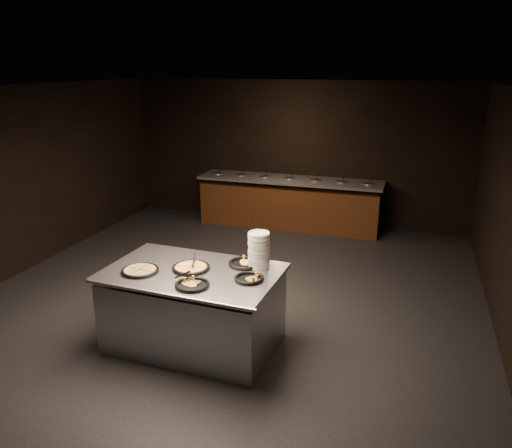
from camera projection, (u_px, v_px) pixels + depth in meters
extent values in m
cube|color=black|center=(226.00, 301.00, 7.04)|extent=(7.00, 8.00, 0.01)
cube|color=black|center=(222.00, 88.00, 6.15)|extent=(7.00, 8.00, 0.01)
cube|color=black|center=(295.00, 153.00, 10.23)|extent=(7.00, 0.01, 2.90)
cube|color=black|center=(11.00, 183.00, 7.63)|extent=(0.01, 8.00, 2.90)
cube|color=#553014|center=(289.00, 206.00, 10.15)|extent=(3.60, 0.75, 0.85)
cube|color=slate|center=(290.00, 180.00, 9.98)|extent=(3.70, 0.83, 0.05)
cube|color=#34140B|center=(289.00, 224.00, 10.27)|extent=(3.60, 0.69, 0.08)
cylinder|color=silver|center=(218.00, 175.00, 10.44)|extent=(0.22, 0.22, 0.08)
cylinder|color=#4E692A|center=(218.00, 173.00, 10.43)|extent=(0.19, 0.19, 0.02)
cylinder|color=black|center=(219.00, 170.00, 10.38)|extent=(0.04, 0.10, 0.19)
cylinder|color=silver|center=(241.00, 176.00, 10.28)|extent=(0.22, 0.22, 0.08)
cylinder|color=#4E692A|center=(241.00, 175.00, 10.28)|extent=(0.19, 0.19, 0.02)
cylinder|color=black|center=(242.00, 171.00, 10.22)|extent=(0.04, 0.10, 0.19)
cylinder|color=silver|center=(265.00, 178.00, 10.13)|extent=(0.22, 0.22, 0.08)
cylinder|color=#4E692A|center=(265.00, 177.00, 10.13)|extent=(0.19, 0.19, 0.02)
cylinder|color=black|center=(266.00, 173.00, 10.07)|extent=(0.04, 0.10, 0.19)
cylinder|color=silver|center=(290.00, 180.00, 9.98)|extent=(0.22, 0.22, 0.08)
cylinder|color=#4E692A|center=(290.00, 178.00, 9.97)|extent=(0.19, 0.19, 0.02)
cylinder|color=black|center=(291.00, 175.00, 9.92)|extent=(0.04, 0.10, 0.19)
cylinder|color=silver|center=(315.00, 181.00, 9.83)|extent=(0.22, 0.22, 0.08)
cylinder|color=#4E692A|center=(315.00, 180.00, 9.82)|extent=(0.19, 0.19, 0.02)
cylinder|color=black|center=(317.00, 176.00, 9.77)|extent=(0.04, 0.10, 0.19)
cylinder|color=silver|center=(341.00, 183.00, 9.68)|extent=(0.22, 0.22, 0.08)
cylinder|color=#4E692A|center=(342.00, 182.00, 9.67)|extent=(0.19, 0.19, 0.02)
cylinder|color=black|center=(343.00, 178.00, 9.62)|extent=(0.04, 0.10, 0.19)
cylinder|color=silver|center=(369.00, 185.00, 9.53)|extent=(0.22, 0.22, 0.08)
cylinder|color=#4E692A|center=(369.00, 184.00, 9.52)|extent=(0.19, 0.19, 0.02)
cylinder|color=black|center=(370.00, 180.00, 9.47)|extent=(0.04, 0.10, 0.19)
cube|color=silver|center=(194.00, 312.00, 5.83)|extent=(1.94, 1.24, 0.85)
cube|color=silver|center=(192.00, 272.00, 5.67)|extent=(2.03, 1.33, 0.04)
cylinder|color=silver|center=(167.00, 295.00, 5.11)|extent=(1.97, 0.14, 0.04)
cylinder|color=silver|center=(259.00, 250.00, 5.72)|extent=(0.25, 0.25, 0.41)
cylinder|color=black|center=(140.00, 271.00, 5.63)|extent=(0.40, 0.40, 0.01)
torus|color=black|center=(140.00, 270.00, 5.63)|extent=(0.42, 0.42, 0.04)
torus|color=#AA512B|center=(140.00, 270.00, 5.63)|extent=(0.36, 0.36, 0.03)
cylinder|color=#A97A43|center=(140.00, 270.00, 5.63)|extent=(0.32, 0.32, 0.02)
cube|color=black|center=(140.00, 269.00, 5.62)|extent=(0.05, 0.32, 0.00)
cube|color=black|center=(140.00, 269.00, 5.62)|extent=(0.32, 0.05, 0.00)
cylinder|color=black|center=(191.00, 269.00, 5.71)|extent=(0.41, 0.41, 0.01)
torus|color=black|center=(191.00, 267.00, 5.71)|extent=(0.43, 0.43, 0.04)
torus|color=#AA512B|center=(191.00, 267.00, 5.71)|extent=(0.37, 0.37, 0.03)
cylinder|color=#E3C352|center=(191.00, 267.00, 5.71)|extent=(0.33, 0.33, 0.02)
cube|color=black|center=(191.00, 267.00, 5.70)|extent=(0.06, 0.33, 0.00)
cube|color=black|center=(191.00, 267.00, 5.70)|extent=(0.33, 0.06, 0.00)
cylinder|color=black|center=(245.00, 264.00, 5.84)|extent=(0.36, 0.36, 0.01)
torus|color=black|center=(245.00, 263.00, 5.83)|extent=(0.39, 0.39, 0.04)
cylinder|color=black|center=(192.00, 286.00, 5.27)|extent=(0.35, 0.35, 0.01)
torus|color=black|center=(192.00, 284.00, 5.27)|extent=(0.37, 0.37, 0.04)
cylinder|color=black|center=(249.00, 279.00, 5.43)|extent=(0.30, 0.30, 0.01)
torus|color=black|center=(249.00, 278.00, 5.42)|extent=(0.33, 0.33, 0.04)
cube|color=silver|center=(195.00, 261.00, 5.89)|extent=(0.12, 0.13, 0.00)
cylinder|color=black|center=(194.00, 260.00, 5.72)|extent=(0.07, 0.19, 0.13)
cylinder|color=silver|center=(194.00, 261.00, 5.81)|extent=(0.04, 0.10, 0.08)
cube|color=silver|center=(196.00, 282.00, 5.32)|extent=(0.11, 0.09, 0.00)
cylinder|color=black|center=(182.00, 275.00, 5.34)|extent=(0.19, 0.04, 0.11)
cylinder|color=silver|center=(189.00, 279.00, 5.33)|extent=(0.10, 0.02, 0.07)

